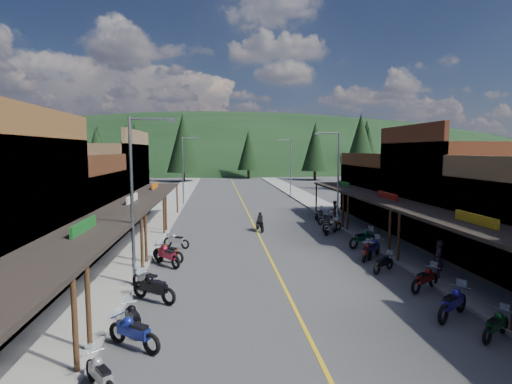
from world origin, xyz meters
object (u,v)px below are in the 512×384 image
object	(u,v)px
pine_7	(98,147)
bike_east_5	(384,262)
streetlight_3	(290,165)
pedestrian_east_b	(334,210)
bike_west_1	(100,373)
bike_east_9	(331,226)
pine_0	(38,150)
pine_8	(96,153)
pine_10	(135,148)
bike_east_2	(496,324)
shop_east_3	(396,192)
rider_on_bike	(260,223)
pine_1	(126,147)
pine_4	(315,147)
bike_west_5	(148,279)
bike_west_3	(133,317)
streetlight_1	(184,168)
bike_west_2	(134,330)
shop_east_2	(456,192)
bike_east_7	(374,247)
bike_west_8	(176,240)
pine_11	(361,146)
bike_west_7	(168,251)
bike_east_10	(332,224)
streetlight_0	(135,194)
shop_west_3	(96,184)
bike_east_12	(319,213)
bike_east_4	(425,278)
pine_2	(183,143)
pine_6	(429,150)
pine_9	(368,151)
bike_east_6	(366,251)
bike_east_11	(326,217)
bike_east_8	(363,238)
shop_west_2	(52,211)
pine_3	(248,150)
bike_west_6	(167,254)
pedestrian_east_a	(438,258)
pine_5	(366,144)

from	to	relation	value
pine_7	bike_east_5	distance (m)	89.54
streetlight_3	pedestrian_east_b	size ratio (longest dim) A/B	4.83
bike_west_1	bike_east_9	bearing A→B (deg)	22.31
pine_0	pine_8	xyz separation A→B (m)	(18.00, -22.00, -0.51)
pine_10	bike_east_2	world-z (taller)	pine_10
shop_east_3	rider_on_bike	distance (m)	14.47
pine_1	pine_4	xyz separation A→B (m)	(42.00, -10.00, 0.00)
bike_west_5	pedestrian_east_b	distance (m)	22.46
pine_7	shop_east_3	bearing A→B (deg)	-54.73
bike_west_1	pedestrian_east_b	world-z (taller)	pedestrian_east_b
bike_west_3	rider_on_bike	size ratio (longest dim) A/B	0.89
streetlight_1	bike_west_2	world-z (taller)	streetlight_1
shop_east_2	pine_4	xyz separation A→B (m)	(4.22, 58.30, 3.72)
pine_1	bike_east_7	distance (m)	78.51
shop_east_3	bike_west_8	world-z (taller)	shop_east_3
pine_11	bike_west_2	xyz separation A→B (m)	(-25.89, -50.17, -6.56)
streetlight_1	bike_west_7	world-z (taller)	streetlight_1
pine_0	bike_east_10	size ratio (longest dim) A/B	5.19
streetlight_0	bike_west_7	xyz separation A→B (m)	(0.93, 4.11, -3.83)
shop_west_3	pine_0	world-z (taller)	pine_0
bike_east_12	rider_on_bike	size ratio (longest dim) A/B	0.97
pine_8	bike_west_1	xyz separation A→B (m)	(15.72, -54.51, -5.42)
bike_east_4	streetlight_1	bearing A→B (deg)	171.64
shop_west_3	bike_west_8	xyz separation A→B (m)	(7.91, -9.86, -2.96)
pine_2	pine_6	bearing A→B (deg)	6.12
streetlight_1	pine_9	world-z (taller)	pine_9
streetlight_1	pine_6	bearing A→B (deg)	38.42
bike_west_3	pedestrian_east_b	world-z (taller)	pedestrian_east_b
bike_west_2	bike_east_4	bearing A→B (deg)	-34.99
bike_east_2	bike_east_6	size ratio (longest dim) A/B	0.95
bike_east_12	bike_east_11	bearing A→B (deg)	-59.73
bike_east_7	pine_11	bearing A→B (deg)	109.94
bike_west_8	bike_east_8	bearing A→B (deg)	-64.91
pine_11	bike_east_11	distance (m)	32.79
shop_west_2	shop_east_3	distance (m)	29.13
bike_east_6	bike_east_9	distance (m)	7.33
pine_3	bike_west_3	distance (m)	77.76
shop_west_2	shop_east_2	bearing A→B (deg)	0.00
bike_west_6	pedestrian_east_b	world-z (taller)	pedestrian_east_b
streetlight_1	pine_1	bearing A→B (deg)	109.55
pine_1	bike_east_10	world-z (taller)	pine_1
bike_west_8	pedestrian_east_a	world-z (taller)	pedestrian_east_a
pine_9	bike_east_6	distance (m)	51.38
bike_west_2	pine_5	bearing A→B (deg)	10.36
bike_east_9	pedestrian_east_a	xyz separation A→B (m)	(2.25, -11.18, 0.49)
shop_west_3	bike_west_2	xyz separation A→B (m)	(7.90, -23.47, -2.89)
streetlight_0	bike_west_8	xyz separation A→B (m)	(1.07, 7.44, -3.90)
streetlight_3	pine_2	xyz separation A→B (m)	(-16.95, 28.00, 3.53)
pine_11	bike_east_10	xyz separation A→B (m)	(-14.06, -32.39, -6.58)
pine_5	bike_east_12	xyz separation A→B (m)	(-27.60, -60.54, -7.40)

